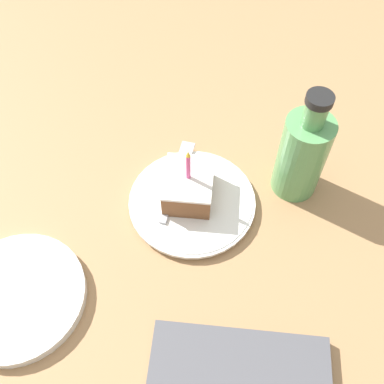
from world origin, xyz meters
The scene contains 6 objects.
ground_plane centered at (0.00, 0.00, -0.02)m, with size 2.40×2.40×0.04m.
plate centered at (0.01, 0.00, 0.01)m, with size 0.21×0.21×0.02m.
cake_slice centered at (0.01, 0.01, 0.04)m, with size 0.08×0.09×0.11m.
fork centered at (-0.02, 0.05, 0.02)m, with size 0.04×0.18×0.00m.
bottle centered at (0.18, 0.06, 0.08)m, with size 0.08×0.08×0.21m.
side_plate centered at (-0.23, -0.19, 0.01)m, with size 0.20×0.20×0.02m.
Camera 1 is at (0.05, -0.41, 0.64)m, focal length 42.00 mm.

